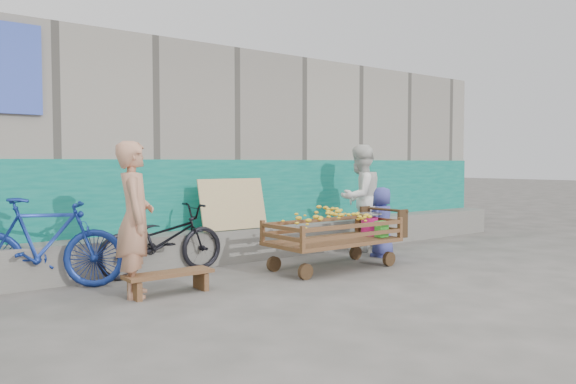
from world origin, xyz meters
TOP-DOWN VIEW (x-y plane):
  - ground at (0.00, 0.00)m, footprint 80.00×80.00m
  - building_wall at (-0.00, 4.05)m, footprint 12.00×3.50m
  - banana_cart at (1.05, 1.07)m, footprint 1.86×0.85m
  - bench at (-1.20, 1.06)m, footprint 0.93×0.28m
  - vendor_man at (-1.50, 1.21)m, footprint 0.57×0.68m
  - woman at (2.40, 1.91)m, footprint 0.85×0.69m
  - child at (2.28, 1.34)m, footprint 0.56×0.44m
  - bicycle_dark at (-0.81, 2.05)m, footprint 1.63×0.61m
  - bicycle_blue at (-2.17, 2.05)m, footprint 1.70×1.09m

SIDE VIEW (x-z plane):
  - ground at x=0.00m, z-range 0.00..0.00m
  - bench at x=-1.20m, z-range 0.05..0.29m
  - bicycle_dark at x=-0.81m, z-range 0.00..0.85m
  - bicycle_blue at x=-2.17m, z-range 0.00..0.99m
  - child at x=2.28m, z-range 0.00..1.01m
  - banana_cart at x=1.05m, z-range 0.14..0.93m
  - vendor_man at x=-1.50m, z-range 0.00..1.58m
  - woman at x=2.40m, z-range 0.00..1.64m
  - building_wall at x=0.00m, z-range -0.03..2.97m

